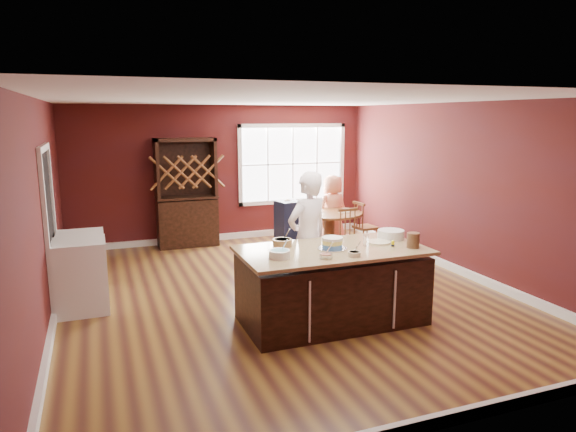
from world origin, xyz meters
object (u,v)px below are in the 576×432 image
at_px(washer, 81,276).
at_px(dining_table, 329,224).
at_px(toddler, 284,208).
at_px(layer_cake, 332,243).
at_px(dryer, 82,264).
at_px(chair_east, 366,225).
at_px(chair_north, 327,215).
at_px(chair_south, 353,237).
at_px(hutch, 186,193).
at_px(seated_woman, 333,210).
at_px(high_chair, 289,226).
at_px(kitchen_island, 332,287).
at_px(baker, 308,238).

bearing_deg(washer, dining_table, 20.19).
bearing_deg(toddler, washer, -151.31).
xyz_separation_m(layer_cake, dryer, (-2.86, 2.09, -0.54)).
height_order(dining_table, washer, washer).
xyz_separation_m(chair_east, chair_north, (-0.43, 0.81, 0.07)).
bearing_deg(layer_cake, chair_east, 54.47).
bearing_deg(chair_north, chair_south, 42.89).
height_order(chair_south, washer, chair_south).
distance_m(chair_east, hutch, 3.47).
bearing_deg(chair_south, dining_table, 87.83).
relative_size(dining_table, toddler, 4.67).
relative_size(chair_north, seated_woman, 0.77).
relative_size(layer_cake, toddler, 1.36).
relative_size(high_chair, toddler, 3.87).
distance_m(kitchen_island, chair_east, 3.63).
bearing_deg(chair_south, chair_north, 76.18).
height_order(chair_south, dryer, chair_south).
distance_m(kitchen_island, layer_cake, 0.55).
height_order(dining_table, seated_woman, seated_woman).
bearing_deg(kitchen_island, dining_table, 65.47).
xyz_separation_m(chair_south, hutch, (-2.40, 2.26, 0.56)).
distance_m(washer, dryer, 0.64).
bearing_deg(baker, chair_east, -152.87).
distance_m(chair_south, dryer, 4.26).
height_order(baker, hutch, hutch).
bearing_deg(toddler, chair_east, -14.67).
relative_size(chair_north, toddler, 4.07).
height_order(baker, chair_south, baker).
height_order(seated_woman, toddler, seated_woman).
distance_m(dining_table, washer, 4.51).
xyz_separation_m(chair_east, hutch, (-3.11, 1.42, 0.58)).
relative_size(chair_east, dryer, 1.02).
xyz_separation_m(kitchen_island, dryer, (-2.87, 2.08, 0.01)).
distance_m(layer_cake, chair_east, 3.68).
bearing_deg(baker, toddler, -123.05).
height_order(chair_north, dryer, chair_north).
distance_m(chair_east, chair_north, 0.92).
xyz_separation_m(chair_north, washer, (-4.55, -2.33, -0.06)).
xyz_separation_m(dining_table, dryer, (-4.24, -0.92, -0.08)).
height_order(kitchen_island, toddler, toddler).
relative_size(layer_cake, washer, 0.38).
distance_m(chair_east, dryer, 5.05).
bearing_deg(dryer, seated_woman, 17.48).
height_order(chair_south, hutch, hutch).
xyz_separation_m(toddler, dryer, (-3.49, -1.27, -0.36)).
distance_m(seated_woman, toddler, 1.09).
distance_m(chair_north, high_chair, 1.15).
bearing_deg(seated_woman, hutch, -30.92).
relative_size(kitchen_island, layer_cake, 6.35).
bearing_deg(dining_table, chair_east, -3.13).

